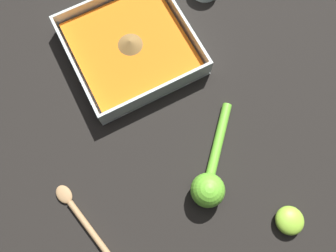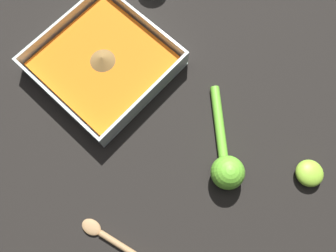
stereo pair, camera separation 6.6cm
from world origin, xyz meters
name	(u,v)px [view 1 (the left image)]	position (x,y,z in m)	size (l,w,h in m)	color
ground_plane	(137,35)	(0.00, 0.00, 0.00)	(4.00, 4.00, 0.00)	black
square_dish	(131,48)	(-0.03, 0.03, 0.02)	(0.26, 0.26, 0.05)	silver
lemon_squeezer	(210,181)	(-0.37, 0.02, 0.03)	(0.18, 0.17, 0.07)	#6BC633
lemon_half	(290,220)	(-0.51, -0.08, 0.02)	(0.05, 0.05, 0.03)	#93CC38
wooden_spoon	(89,228)	(-0.34, 0.27, 0.01)	(0.23, 0.07, 0.01)	tan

